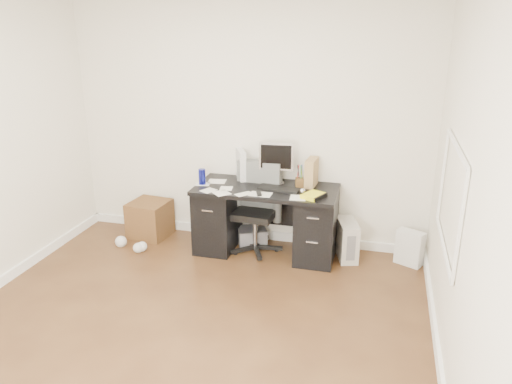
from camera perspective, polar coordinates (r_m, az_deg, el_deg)
ground at (r=4.27m, az=-8.39°, el=-15.78°), size 4.00×4.00×0.00m
room_shell at (r=3.61m, az=-9.01°, el=6.53°), size 4.02×4.02×2.71m
desk at (r=5.38m, az=1.14°, el=-3.02°), size 1.50×0.70×0.75m
loose_papers at (r=5.26m, az=-1.09°, el=0.53°), size 1.10×0.60×0.00m
lcd_monitor at (r=5.31m, az=2.32°, el=3.31°), size 0.38×0.24×0.46m
keyboard at (r=5.19m, az=2.64°, el=0.38°), size 0.46×0.22×0.03m
computer_mouse at (r=5.08m, az=5.34°, el=0.12°), size 0.06×0.06×0.06m
travel_mug at (r=5.37m, az=-6.18°, el=1.74°), size 0.10×0.10×0.17m
white_binder at (r=5.51m, az=-1.73°, el=3.17°), size 0.24×0.31×0.33m
magazine_file at (r=5.30m, az=6.36°, el=2.24°), size 0.15×0.26×0.30m
pen_cup at (r=5.26m, az=5.01°, el=1.82°), size 0.13×0.13×0.24m
yellow_book at (r=4.99m, az=6.60°, el=-0.42°), size 0.26×0.28×0.04m
paper_remote at (r=5.05m, az=0.53°, el=-0.17°), size 0.22×0.18×0.02m
office_chair at (r=5.39m, az=-0.10°, el=-1.91°), size 0.59×0.59×0.98m
pc_tower at (r=5.43m, az=10.35°, el=-5.38°), size 0.29×0.45×0.41m
shopping_bag at (r=5.44m, az=17.15°, el=-6.11°), size 0.33×0.30×0.37m
wicker_basket at (r=5.99m, az=-12.02°, el=-3.02°), size 0.47×0.47×0.42m
desk_printer at (r=5.70m, az=-0.47°, el=-5.06°), size 0.39×0.37×0.19m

